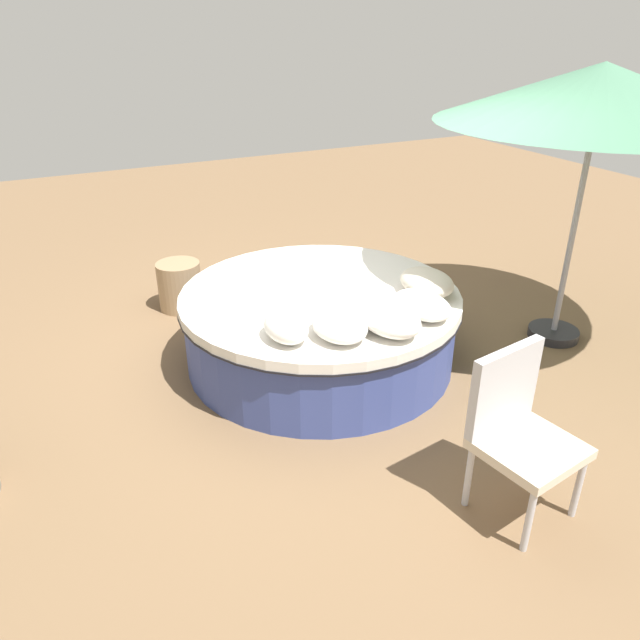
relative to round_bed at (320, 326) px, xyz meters
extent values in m
plane|color=brown|center=(0.00, 0.00, -0.32)|extent=(16.00, 16.00, 0.00)
cylinder|color=#38478C|center=(0.00, 0.00, -0.05)|extent=(2.18, 2.18, 0.53)
cylinder|color=black|center=(0.00, 0.00, 0.22)|extent=(2.26, 2.26, 0.01)
cylinder|color=silver|center=(0.00, 0.00, 0.26)|extent=(2.24, 2.24, 0.09)
ellipsoid|color=white|center=(0.60, -0.56, 0.40)|extent=(0.40, 0.28, 0.19)
ellipsoid|color=white|center=(0.73, -0.22, 0.39)|extent=(0.46, 0.36, 0.17)
ellipsoid|color=white|center=(0.80, 0.13, 0.40)|extent=(0.56, 0.38, 0.20)
ellipsoid|color=white|center=(0.69, 0.50, 0.38)|extent=(0.52, 0.36, 0.15)
ellipsoid|color=beige|center=(0.39, 0.75, 0.40)|extent=(0.49, 0.38, 0.19)
cylinder|color=#B7B7BC|center=(2.25, 0.50, -0.11)|extent=(0.04, 0.04, 0.42)
cylinder|color=#B7B7BC|center=(2.31, 0.07, -0.11)|extent=(0.04, 0.04, 0.42)
cylinder|color=#B7B7BC|center=(1.83, 0.44, -0.11)|extent=(0.04, 0.04, 0.42)
cylinder|color=#B7B7BC|center=(1.90, 0.01, -0.11)|extent=(0.04, 0.04, 0.42)
cube|color=beige|center=(2.07, 0.25, 0.13)|extent=(0.57, 0.59, 0.06)
cube|color=#B7B7BC|center=(1.86, 0.22, 0.41)|extent=(0.14, 0.52, 0.50)
cylinder|color=#262628|center=(0.59, 2.06, -0.28)|extent=(0.44, 0.44, 0.08)
cylinder|color=#99999E|center=(0.59, 2.06, 0.82)|extent=(0.05, 0.05, 2.28)
cone|color=#4C7F60|center=(0.59, 2.06, 1.76)|extent=(2.47, 2.47, 0.43)
cylinder|color=#997A56|center=(-1.53, -0.77, -0.08)|extent=(0.42, 0.42, 0.47)
camera|label=1|loc=(3.93, -1.98, 2.27)|focal=33.91mm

